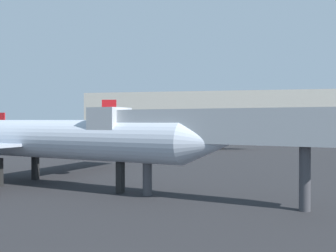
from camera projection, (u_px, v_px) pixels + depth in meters
airplane_at_gate at (26, 139)px, 34.25m from camera, size 36.58×32.60×11.46m
airplane_distant at (175, 133)px, 73.87m from camera, size 33.61×20.64×9.58m
airplane_far_left at (29, 133)px, 90.34m from camera, size 23.71×17.78×7.45m
jet_bridge at (192, 128)px, 27.27m from camera, size 18.26×6.29×6.66m
terminal_building at (233, 115)px, 132.29m from camera, size 98.47×25.53×14.86m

